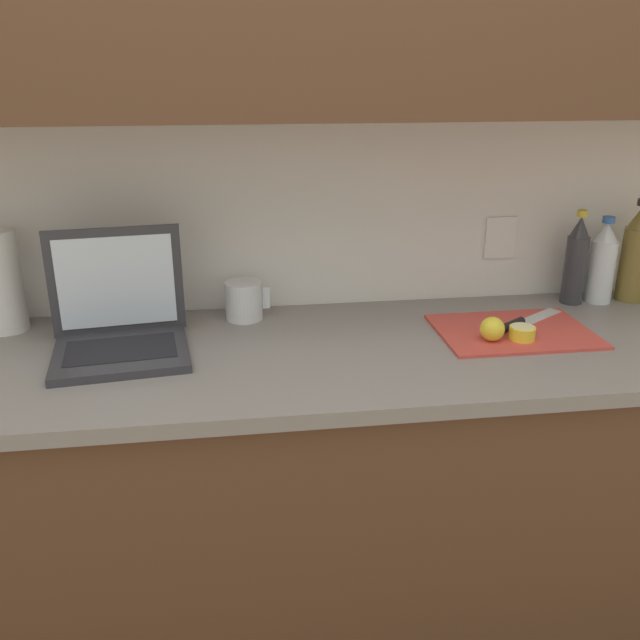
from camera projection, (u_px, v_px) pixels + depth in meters
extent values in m
plane|color=brown|center=(276.00, 638.00, 1.94)|extent=(12.00, 12.00, 0.00)
cube|color=white|center=(254.00, 161.00, 1.81)|extent=(5.20, 0.06, 2.60)
cube|color=white|center=(126.00, 250.00, 1.81)|extent=(0.09, 0.01, 0.12)
cube|color=white|center=(500.00, 237.00, 1.95)|extent=(0.09, 0.01, 0.12)
cube|color=brown|center=(272.00, 513.00, 1.79)|extent=(2.38, 0.61, 0.86)
cube|color=gray|center=(268.00, 358.00, 1.63)|extent=(2.45, 0.65, 0.03)
cube|color=#333338|center=(122.00, 353.00, 1.59)|extent=(0.34, 0.30, 0.02)
cube|color=black|center=(121.00, 349.00, 1.59)|extent=(0.27, 0.18, 0.00)
cube|color=#333338|center=(116.00, 281.00, 1.66)|extent=(0.32, 0.05, 0.27)
cube|color=silver|center=(116.00, 282.00, 1.65)|extent=(0.28, 0.04, 0.23)
cube|color=#D1473D|center=(514.00, 331.00, 1.74)|extent=(0.39, 0.29, 0.01)
cube|color=silver|center=(539.00, 317.00, 1.82)|extent=(0.16, 0.12, 0.00)
cylinder|color=black|center=(510.00, 326.00, 1.73)|extent=(0.10, 0.08, 0.02)
cylinder|color=yellow|center=(522.00, 333.00, 1.67)|extent=(0.06, 0.06, 0.03)
cylinder|color=#F4EAA3|center=(523.00, 327.00, 1.67)|extent=(0.06, 0.06, 0.00)
sphere|color=yellow|center=(492.00, 329.00, 1.66)|extent=(0.06, 0.06, 0.06)
cylinder|color=#333338|center=(575.00, 270.00, 1.93)|extent=(0.06, 0.06, 0.19)
cone|color=#333338|center=(580.00, 227.00, 1.89)|extent=(0.06, 0.06, 0.06)
cylinder|color=gold|center=(582.00, 213.00, 1.87)|extent=(0.03, 0.03, 0.02)
cylinder|color=silver|center=(601.00, 272.00, 1.94)|extent=(0.08, 0.08, 0.18)
cone|color=silver|center=(607.00, 232.00, 1.90)|extent=(0.07, 0.07, 0.05)
cylinder|color=#3366B2|center=(609.00, 220.00, 1.89)|extent=(0.03, 0.03, 0.02)
cylinder|color=olive|center=(634.00, 265.00, 1.95)|extent=(0.08, 0.08, 0.21)
cylinder|color=silver|center=(244.00, 300.00, 1.82)|extent=(0.10, 0.10, 0.10)
cube|color=silver|center=(266.00, 298.00, 1.83)|extent=(0.02, 0.01, 0.06)
cylinder|color=white|center=(1.00, 281.00, 1.71)|extent=(0.10, 0.10, 0.26)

